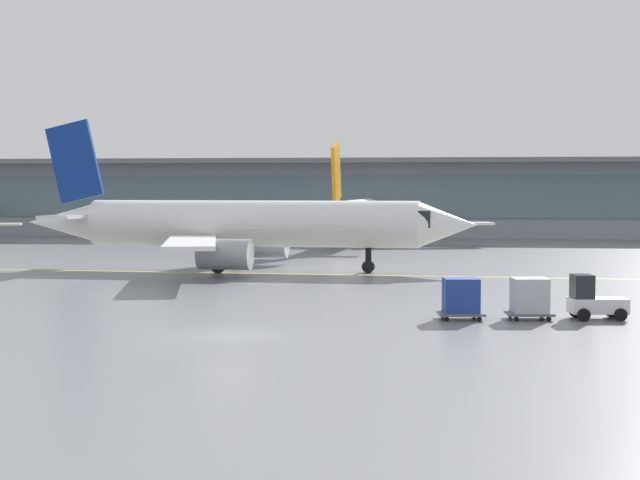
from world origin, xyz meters
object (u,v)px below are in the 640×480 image
at_px(cargo_dolly_trailing, 461,297).
at_px(baggage_tug, 593,300).
at_px(taxiing_regional_jet, 247,225).
at_px(gate_airplane_1, 355,216).
at_px(cargo_dolly_lead, 530,297).

bearing_deg(cargo_dolly_trailing, baggage_tug, -0.00).
bearing_deg(baggage_tug, taxiing_regional_jet, 122.99).
height_order(gate_airplane_1, taxiing_regional_jet, taxiing_regional_jet).
bearing_deg(baggage_tug, cargo_dolly_trailing, 180.00).
relative_size(cargo_dolly_lead, cargo_dolly_trailing, 1.00).
height_order(taxiing_regional_jet, baggage_tug, taxiing_regional_jet).
bearing_deg(taxiing_regional_jet, cargo_dolly_lead, -50.73).
bearing_deg(gate_airplane_1, cargo_dolly_lead, -164.11).
height_order(taxiing_regional_jet, cargo_dolly_trailing, taxiing_regional_jet).
xyz_separation_m(gate_airplane_1, cargo_dolly_trailing, (10.39, -59.27, -2.08)).
relative_size(gate_airplane_1, cargo_dolly_lead, 13.71).
bearing_deg(gate_airplane_1, cargo_dolly_trailing, -167.15).
xyz_separation_m(taxiing_regional_jet, baggage_tug, (21.36, -24.70, -2.48)).
distance_m(gate_airplane_1, taxiing_regional_jet, 34.07).
relative_size(gate_airplane_1, baggage_tug, 11.39).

